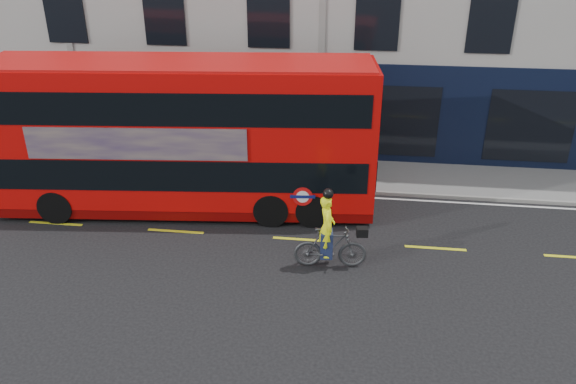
# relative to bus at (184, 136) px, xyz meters

# --- Properties ---
(ground) EXTENTS (120.00, 120.00, 0.00)m
(ground) POSITION_rel_bus_xyz_m (4.04, -3.26, -2.55)
(ground) COLOR black
(ground) RESTS_ON ground
(pavement) EXTENTS (60.00, 3.00, 0.12)m
(pavement) POSITION_rel_bus_xyz_m (4.04, 3.24, -2.49)
(pavement) COLOR gray
(pavement) RESTS_ON ground
(kerb) EXTENTS (60.00, 0.12, 0.13)m
(kerb) POSITION_rel_bus_xyz_m (4.04, 1.74, -2.48)
(kerb) COLOR gray
(kerb) RESTS_ON ground
(road_edge_line) EXTENTS (58.00, 0.10, 0.01)m
(road_edge_line) POSITION_rel_bus_xyz_m (4.04, 1.44, -2.54)
(road_edge_line) COLOR silver
(road_edge_line) RESTS_ON ground
(lane_dashes) EXTENTS (58.00, 0.12, 0.01)m
(lane_dashes) POSITION_rel_bus_xyz_m (4.04, -1.76, -2.54)
(lane_dashes) COLOR yellow
(lane_dashes) RESTS_ON ground
(bus) EXTENTS (12.51, 3.94, 4.97)m
(bus) POSITION_rel_bus_xyz_m (0.00, 0.00, 0.00)
(bus) COLOR red
(bus) RESTS_ON ground
(cyclist) EXTENTS (2.08, 0.77, 2.41)m
(cyclist) POSITION_rel_bus_xyz_m (4.94, -3.13, -1.75)
(cyclist) COLOR #414446
(cyclist) RESTS_ON ground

